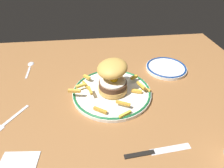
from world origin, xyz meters
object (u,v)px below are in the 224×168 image
dinner_plate (112,93)px  burger (112,76)px  side_plate (166,68)px  spoon (30,65)px  knife (153,152)px  fork (8,121)px

dinner_plate → burger: (0.27, 0.99, 6.26)cm
dinner_plate → side_plate: 28.26cm
dinner_plate → spoon: bearing=144.6°
knife → burger: bearing=106.1°
dinner_plate → knife: 25.68cm
dinner_plate → burger: bearing=74.5°
dinner_plate → fork: size_ratio=2.18×
dinner_plate → fork: dinner_plate is taller
knife → dinner_plate: bearing=107.3°
knife → spoon: bearing=130.3°
fork → dinner_plate: bearing=15.4°
dinner_plate → spoon: 40.70cm
fork → burger: bearing=16.8°
side_plate → fork: (-57.32, -22.71, -0.65)cm
side_plate → fork: 61.66cm
burger → fork: size_ratio=1.15×
burger → dinner_plate: bearing=-105.5°
knife → fork: bearing=158.9°
burger → side_plate: burger is taller
side_plate → knife: side_plate is taller
side_plate → spoon: size_ratio=1.26×
dinner_plate → knife: bearing=-72.7°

